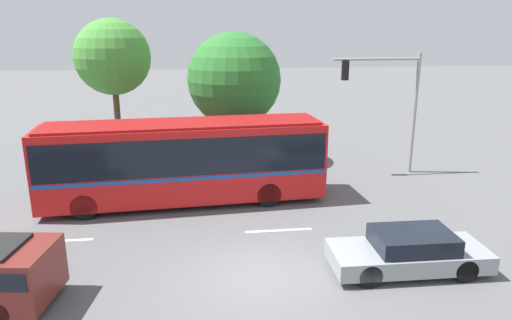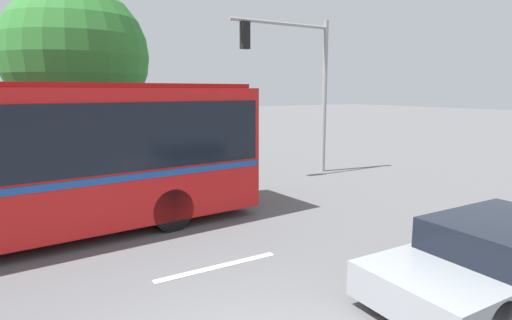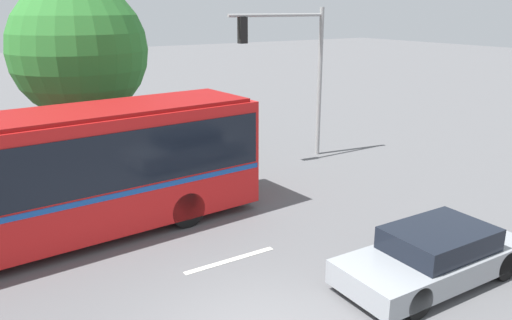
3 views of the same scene
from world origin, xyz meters
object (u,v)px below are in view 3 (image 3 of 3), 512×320
(traffic_light_pole, at_px, (298,61))
(street_tree_centre, at_px, (79,51))
(city_bus, at_px, (46,173))
(sedan_foreground, at_px, (435,255))

(traffic_light_pole, distance_m, street_tree_centre, 8.00)
(traffic_light_pole, bearing_deg, city_bus, 16.08)
(sedan_foreground, distance_m, traffic_light_pole, 10.39)
(city_bus, xyz_separation_m, traffic_light_pole, (9.91, 2.86, 1.94))
(traffic_light_pole, height_order, street_tree_centre, street_tree_centre)
(sedan_foreground, xyz_separation_m, traffic_light_pole, (3.19, 9.33, 3.26))
(city_bus, bearing_deg, street_tree_centre, -117.01)
(sedan_foreground, height_order, traffic_light_pole, traffic_light_pole)
(city_bus, distance_m, sedan_foreground, 9.42)
(sedan_foreground, xyz_separation_m, street_tree_centre, (-4.19, 12.38, 3.77))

